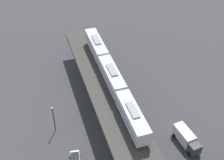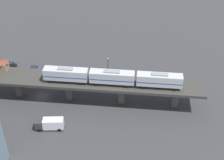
# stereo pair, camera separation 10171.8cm
# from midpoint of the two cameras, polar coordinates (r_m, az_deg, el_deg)

# --- Properties ---
(ground_plane) EXTENTS (400.00, 400.00, 0.00)m
(ground_plane) POSITION_cam_midpoint_polar(r_m,az_deg,el_deg) (60.98, 3.57, -28.01)
(ground_plane) COLOR #38383A
(elevated_viaduct) EXTENTS (24.62, 92.03, 7.10)m
(elevated_viaduct) POSITION_cam_midpoint_polar(r_m,az_deg,el_deg) (55.59, 4.01, -25.20)
(elevated_viaduct) COLOR #393733
(elevated_viaduct) RESTS_ON ground
(subway_train) EXTENTS (9.37, 37.11, 4.45)m
(subway_train) POSITION_cam_midpoint_polar(r_m,az_deg,el_deg) (56.06, 27.99, -24.10)
(subway_train) COLOR silver
(subway_train) RESTS_ON elevated_viaduct
(signal_hut) EXTENTS (3.74, 3.74, 3.40)m
(signal_hut) POSITION_cam_midpoint_polar(r_m,az_deg,el_deg) (55.53, -8.37, -20.35)
(signal_hut) COLOR #8C7251
(signal_hut) RESTS_ON elevated_viaduct
(street_car_black) EXTENTS (2.51, 4.64, 1.89)m
(street_car_black) POSITION_cam_midpoint_polar(r_m,az_deg,el_deg) (69.44, -8.79, -15.64)
(street_car_black) COLOR black
(street_car_black) RESTS_ON ground
(street_car_white) EXTENTS (2.09, 4.47, 1.89)m
(street_car_white) POSITION_cam_midpoint_polar(r_m,az_deg,el_deg) (65.97, 11.98, -20.02)
(street_car_white) COLOR silver
(street_car_white) RESTS_ON ground
(street_car_blue) EXTENTS (2.68, 4.68, 1.89)m
(street_car_blue) POSITION_cam_midpoint_polar(r_m,az_deg,el_deg) (67.26, -1.50, -17.37)
(street_car_blue) COLOR #233D93
(street_car_blue) RESTS_ON ground
(delivery_truck) EXTENTS (4.30, 7.54, 3.20)m
(delivery_truck) POSITION_cam_midpoint_polar(r_m,az_deg,el_deg) (55.08, 10.97, -39.38)
(delivery_truck) COLOR #333338
(delivery_truck) RESTS_ON ground
(street_lamp) EXTENTS (0.44, 0.44, 6.94)m
(street_lamp) POSITION_cam_midpoint_polar(r_m,az_deg,el_deg) (66.84, 20.79, -16.76)
(street_lamp) COLOR black
(street_lamp) RESTS_ON ground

